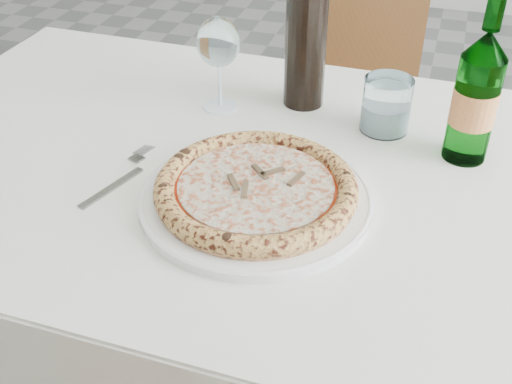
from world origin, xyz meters
TOP-DOWN VIEW (x-y plane):
  - dining_table at (-0.05, -0.03)m, footprint 1.38×0.83m
  - chair_far at (-0.05, 0.75)m, footprint 0.45×0.45m
  - plate at (-0.05, -0.13)m, footprint 0.34×0.34m
  - pizza at (-0.05, -0.13)m, footprint 0.29×0.29m
  - fork at (-0.27, -0.13)m, footprint 0.05×0.18m
  - wine_glass at (-0.20, 0.14)m, footprint 0.08×0.08m
  - tumbler at (0.10, 0.14)m, footprint 0.08×0.08m
  - beer_bottle at (0.23, 0.09)m, footprint 0.07×0.07m
  - wine_bottle at (-0.06, 0.20)m, footprint 0.07×0.07m

SIDE VIEW (x-z plane):
  - chair_far at x=-0.05m, z-range 0.07..1.00m
  - dining_table at x=-0.05m, z-range 0.28..1.04m
  - fork at x=-0.27m, z-range 0.76..0.76m
  - plate at x=-0.05m, z-range 0.76..0.77m
  - pizza at x=-0.05m, z-range 0.77..0.80m
  - tumbler at x=0.10m, z-range 0.75..0.84m
  - beer_bottle at x=0.23m, z-range 0.73..1.00m
  - wine_glass at x=-0.20m, z-range 0.79..0.96m
  - wine_bottle at x=-0.06m, z-range 0.73..1.03m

